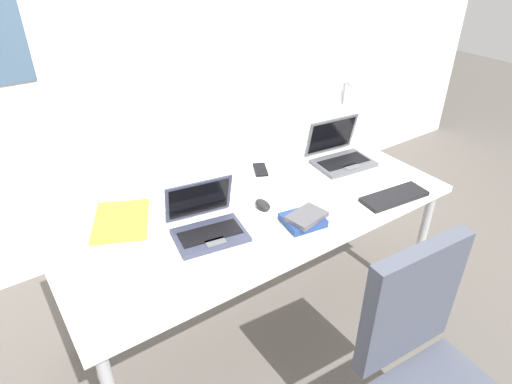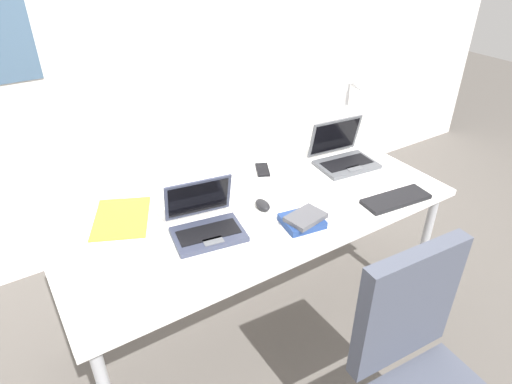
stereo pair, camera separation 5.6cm
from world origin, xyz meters
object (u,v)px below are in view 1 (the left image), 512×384
laptop_front_left (207,224)px  paper_folder_mid_desk (121,221)px  computer_mouse (263,205)px  cell_phone (260,170)px  desk_lamp (345,111)px  external_keyboard (394,197)px  book_stack (304,219)px  laptop_far_corner (340,154)px

laptop_front_left → paper_folder_mid_desk: laptop_front_left is taller
paper_folder_mid_desk → computer_mouse: bearing=-24.8°
paper_folder_mid_desk → cell_phone: bearing=2.3°
desk_lamp → external_keyboard: desk_lamp is taller
book_stack → desk_lamp: bearing=35.4°
cell_phone → book_stack: (-0.12, -0.49, 0.02)m
computer_mouse → book_stack: (0.08, -0.20, 0.01)m
external_keyboard → computer_mouse: size_ratio=3.44×
laptop_far_corner → cell_phone: laptop_far_corner is taller
external_keyboard → paper_folder_mid_desk: size_ratio=1.06×
laptop_front_left → book_stack: bearing=-26.1°
desk_lamp → cell_phone: (-0.59, -0.01, -0.19)m
desk_lamp → laptop_far_corner: desk_lamp is taller
cell_phone → external_keyboard: bearing=-31.3°
laptop_front_left → external_keyboard: size_ratio=0.99×
laptop_front_left → computer_mouse: (0.30, 0.02, -0.03)m
laptop_front_left → cell_phone: size_ratio=2.40×
cell_phone → paper_folder_mid_desk: 0.76m
computer_mouse → cell_phone: 0.35m
desk_lamp → external_keyboard: bearing=-111.0°
computer_mouse → laptop_far_corner: bearing=17.9°
desk_lamp → paper_folder_mid_desk: desk_lamp is taller
laptop_front_left → desk_lamp: bearing=16.4°
external_keyboard → computer_mouse: 0.62m
laptop_far_corner → paper_folder_mid_desk: size_ratio=1.06×
laptop_front_left → cell_phone: 0.58m
laptop_front_left → book_stack: (0.37, -0.18, -0.02)m
laptop_far_corner → book_stack: (-0.52, -0.33, -0.02)m
laptop_far_corner → computer_mouse: bearing=-167.6°
desk_lamp → laptop_far_corner: 0.29m
book_stack → computer_mouse: bearing=110.7°
external_keyboard → book_stack: size_ratio=1.74×
book_stack → paper_folder_mid_desk: (-0.64, 0.46, -0.02)m
cell_phone → book_stack: size_ratio=0.72×
laptop_front_left → paper_folder_mid_desk: (-0.27, 0.28, -0.04)m
paper_folder_mid_desk → book_stack: bearing=-35.7°
laptop_front_left → paper_folder_mid_desk: size_ratio=1.05×
laptop_front_left → book_stack: laptop_front_left is taller
desk_lamp → cell_phone: size_ratio=2.94×
computer_mouse → paper_folder_mid_desk: size_ratio=0.31×
desk_lamp → laptop_front_left: (-1.08, -0.32, -0.15)m
desk_lamp → laptop_front_left: desk_lamp is taller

